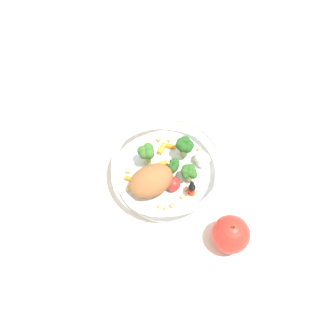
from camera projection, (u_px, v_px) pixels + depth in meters
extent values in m
plane|color=silver|center=(161.00, 171.00, 0.77)|extent=(2.40, 2.40, 0.00)
cylinder|color=white|center=(168.00, 174.00, 0.76)|extent=(0.22, 0.22, 0.01)
torus|color=white|center=(168.00, 163.00, 0.72)|extent=(0.23, 0.23, 0.01)
ellipsoid|color=#935B33|center=(151.00, 181.00, 0.71)|extent=(0.10, 0.11, 0.06)
cylinder|color=#8EB766|center=(188.00, 176.00, 0.74)|extent=(0.01, 0.01, 0.02)
sphere|color=#2D6023|center=(189.00, 168.00, 0.72)|extent=(0.02, 0.02, 0.02)
sphere|color=#2D6023|center=(186.00, 169.00, 0.72)|extent=(0.02, 0.02, 0.02)
sphere|color=#2D6023|center=(184.00, 171.00, 0.71)|extent=(0.02, 0.02, 0.02)
sphere|color=#2D6023|center=(186.00, 175.00, 0.72)|extent=(0.02, 0.02, 0.02)
sphere|color=#2D6023|center=(189.00, 173.00, 0.71)|extent=(0.01, 0.01, 0.01)
sphere|color=#2D6023|center=(193.00, 175.00, 0.72)|extent=(0.02, 0.02, 0.02)
sphere|color=#2D6023|center=(192.00, 171.00, 0.72)|extent=(0.02, 0.02, 0.02)
sphere|color=#2D6023|center=(191.00, 169.00, 0.72)|extent=(0.02, 0.02, 0.02)
cylinder|color=#7FAD5B|center=(184.00, 151.00, 0.76)|extent=(0.02, 0.02, 0.03)
sphere|color=#23561E|center=(185.00, 141.00, 0.74)|extent=(0.02, 0.02, 0.02)
sphere|color=#23561E|center=(181.00, 142.00, 0.74)|extent=(0.02, 0.02, 0.02)
sphere|color=#23561E|center=(180.00, 145.00, 0.74)|extent=(0.02, 0.02, 0.02)
sphere|color=#23561E|center=(183.00, 147.00, 0.73)|extent=(0.02, 0.02, 0.02)
sphere|color=#23561E|center=(187.00, 148.00, 0.74)|extent=(0.02, 0.02, 0.02)
sphere|color=#23561E|center=(189.00, 145.00, 0.73)|extent=(0.02, 0.02, 0.02)
sphere|color=#23561E|center=(188.00, 143.00, 0.74)|extent=(0.02, 0.02, 0.02)
cylinder|color=#7FAD5B|center=(173.00, 169.00, 0.75)|extent=(0.01, 0.01, 0.02)
sphere|color=#23561E|center=(174.00, 162.00, 0.73)|extent=(0.02, 0.02, 0.02)
sphere|color=#23561E|center=(172.00, 163.00, 0.73)|extent=(0.01, 0.01, 0.01)
sphere|color=#23561E|center=(171.00, 165.00, 0.73)|extent=(0.01, 0.01, 0.01)
sphere|color=#23561E|center=(172.00, 167.00, 0.73)|extent=(0.01, 0.01, 0.01)
sphere|color=#23561E|center=(174.00, 169.00, 0.73)|extent=(0.02, 0.02, 0.02)
sphere|color=#23561E|center=(175.00, 167.00, 0.73)|extent=(0.02, 0.02, 0.02)
sphere|color=#23561E|center=(176.00, 165.00, 0.73)|extent=(0.01, 0.01, 0.01)
sphere|color=#23561E|center=(176.00, 163.00, 0.73)|extent=(0.02, 0.02, 0.02)
cylinder|color=#8EB766|center=(148.00, 159.00, 0.75)|extent=(0.02, 0.02, 0.03)
sphere|color=#386B28|center=(148.00, 148.00, 0.73)|extent=(0.02, 0.02, 0.02)
sphere|color=#386B28|center=(143.00, 151.00, 0.73)|extent=(0.02, 0.02, 0.02)
sphere|color=#386B28|center=(144.00, 154.00, 0.72)|extent=(0.02, 0.02, 0.02)
sphere|color=#386B28|center=(149.00, 154.00, 0.72)|extent=(0.02, 0.02, 0.02)
sphere|color=#386B28|center=(150.00, 151.00, 0.73)|extent=(0.02, 0.02, 0.02)
sphere|color=silver|center=(201.00, 157.00, 0.75)|extent=(0.03, 0.03, 0.03)
sphere|color=silver|center=(200.00, 160.00, 0.76)|extent=(0.02, 0.02, 0.02)
sphere|color=silver|center=(201.00, 163.00, 0.75)|extent=(0.02, 0.02, 0.02)
sphere|color=silver|center=(204.00, 160.00, 0.75)|extent=(0.03, 0.03, 0.03)
cube|color=yellow|center=(191.00, 193.00, 0.73)|extent=(0.01, 0.02, 0.00)
cylinder|color=red|center=(192.00, 191.00, 0.72)|extent=(0.01, 0.01, 0.02)
sphere|color=black|center=(192.00, 187.00, 0.70)|extent=(0.01, 0.01, 0.01)
sphere|color=black|center=(192.00, 183.00, 0.70)|extent=(0.01, 0.01, 0.01)
sphere|color=black|center=(192.00, 189.00, 0.70)|extent=(0.01, 0.01, 0.01)
cylinder|color=orange|center=(170.00, 146.00, 0.78)|extent=(0.02, 0.02, 0.01)
cylinder|color=orange|center=(161.00, 148.00, 0.77)|extent=(0.03, 0.02, 0.01)
cylinder|color=orange|center=(162.00, 164.00, 0.76)|extent=(0.02, 0.03, 0.01)
cylinder|color=orange|center=(131.00, 179.00, 0.74)|extent=(0.02, 0.03, 0.01)
sphere|color=red|center=(173.00, 184.00, 0.72)|extent=(0.03, 0.03, 0.03)
sphere|color=tan|center=(128.00, 188.00, 0.73)|extent=(0.01, 0.01, 0.01)
sphere|color=#D1B775|center=(152.00, 148.00, 0.78)|extent=(0.01, 0.01, 0.01)
sphere|color=tan|center=(183.00, 197.00, 0.72)|extent=(0.01, 0.01, 0.01)
sphere|color=#D1B775|center=(166.00, 208.00, 0.71)|extent=(0.01, 0.01, 0.01)
sphere|color=#D1B775|center=(158.00, 205.00, 0.71)|extent=(0.01, 0.01, 0.01)
sphere|color=tan|center=(186.00, 189.00, 0.73)|extent=(0.01, 0.01, 0.01)
sphere|color=tan|center=(128.00, 171.00, 0.75)|extent=(0.01, 0.01, 0.01)
sphere|color=#D1B775|center=(172.00, 205.00, 0.71)|extent=(0.01, 0.01, 0.01)
sphere|color=tan|center=(199.00, 149.00, 0.78)|extent=(0.01, 0.01, 0.01)
sphere|color=tan|center=(159.00, 139.00, 0.79)|extent=(0.01, 0.01, 0.01)
sphere|color=#D1B775|center=(169.00, 140.00, 0.79)|extent=(0.01, 0.01, 0.01)
sphere|color=#D1B775|center=(161.00, 209.00, 0.71)|extent=(0.01, 0.01, 0.01)
sphere|color=#D1B775|center=(148.00, 144.00, 0.78)|extent=(0.01, 0.01, 0.01)
sphere|color=red|center=(231.00, 234.00, 0.66)|extent=(0.07, 0.07, 0.07)
cylinder|color=brown|center=(234.00, 227.00, 0.63)|extent=(0.00, 0.00, 0.01)
cube|color=white|center=(86.00, 127.00, 0.82)|extent=(0.11, 0.11, 0.01)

